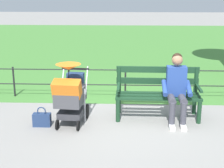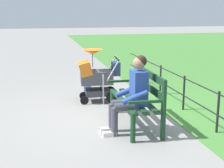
% 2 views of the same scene
% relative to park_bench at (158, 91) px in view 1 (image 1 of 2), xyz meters
% --- Properties ---
extents(ground_plane, '(60.00, 60.00, 0.00)m').
position_rel_park_bench_xyz_m(ground_plane, '(0.62, 0.12, -0.53)').
color(ground_plane, gray).
extents(grass_lawn, '(40.00, 16.00, 0.01)m').
position_rel_park_bench_xyz_m(grass_lawn, '(0.62, -8.68, -0.52)').
color(grass_lawn, '#478438').
rests_on(grass_lawn, ground).
extents(park_bench, '(1.61, 0.62, 0.96)m').
position_rel_park_bench_xyz_m(park_bench, '(0.00, 0.00, 0.00)').
color(park_bench, '#193D23').
rests_on(park_bench, ground).
extents(person_on_bench, '(0.54, 0.74, 1.28)m').
position_rel_park_bench_xyz_m(person_on_bench, '(-0.32, 0.22, 0.15)').
color(person_on_bench, '#42424C').
rests_on(person_on_bench, ground).
extents(stroller, '(0.57, 0.92, 1.15)m').
position_rel_park_bench_xyz_m(stroller, '(1.61, 0.46, 0.07)').
color(stroller, black).
rests_on(stroller, ground).
extents(handbag, '(0.32, 0.14, 0.37)m').
position_rel_park_bench_xyz_m(handbag, '(2.13, 0.57, -0.40)').
color(handbag, navy).
rests_on(handbag, ground).
extents(park_fence, '(7.71, 0.04, 0.70)m').
position_rel_park_bench_xyz_m(park_fence, '(0.34, -1.13, -0.10)').
color(park_fence, black).
rests_on(park_fence, ground).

